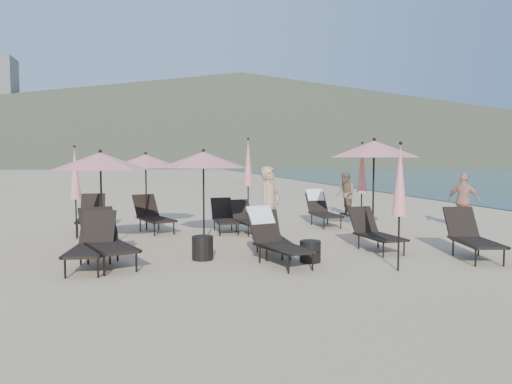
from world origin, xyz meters
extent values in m
plane|color=#D6BA8C|center=(0.00, 0.00, 0.00)|extent=(800.00, 800.00, 0.00)
cone|color=brown|center=(60.00, 300.00, 27.50)|extent=(690.00, 690.00, 55.00)
cone|color=brown|center=(190.00, 330.00, 16.00)|extent=(280.00, 280.00, 32.00)
cube|color=beige|center=(-45.00, 310.00, 19.00)|extent=(18.00, 16.00, 38.00)
cube|color=black|center=(-4.40, -0.11, 0.36)|extent=(0.79, 1.30, 0.05)
cube|color=black|center=(-4.30, 0.72, 0.66)|extent=(0.69, 0.54, 0.64)
cylinder|color=black|center=(-4.73, -0.58, 0.17)|extent=(0.04, 0.04, 0.35)
cylinder|color=black|center=(-4.60, 0.47, 0.17)|extent=(0.04, 0.04, 0.35)
cylinder|color=black|center=(-4.20, -0.65, 0.17)|extent=(0.04, 0.04, 0.35)
cylinder|color=black|center=(-4.07, 0.40, 0.17)|extent=(0.04, 0.04, 0.35)
cube|color=black|center=(-4.70, -0.02, 0.37)|extent=(0.22, 1.38, 0.04)
cube|color=black|center=(-4.09, -0.09, 0.37)|extent=(0.22, 1.38, 0.04)
cube|color=black|center=(-4.02, 0.05, 0.38)|extent=(1.05, 1.44, 0.05)
cube|color=black|center=(-4.30, 0.87, 0.70)|extent=(0.79, 0.68, 0.67)
cylinder|color=black|center=(-4.11, -0.56, 0.18)|extent=(0.04, 0.04, 0.37)
cylinder|color=black|center=(-4.47, 0.50, 0.18)|extent=(0.04, 0.04, 0.37)
cylinder|color=black|center=(-3.58, -0.38, 0.18)|extent=(0.04, 0.04, 0.37)
cylinder|color=black|center=(-3.94, 0.68, 0.18)|extent=(0.04, 0.04, 0.37)
cube|color=black|center=(-4.34, -0.01, 0.39)|extent=(0.51, 1.39, 0.04)
cube|color=black|center=(-3.73, 0.20, 0.39)|extent=(0.51, 1.39, 0.04)
cube|color=black|center=(-0.90, -0.56, 0.34)|extent=(0.91, 1.29, 0.05)
cube|color=black|center=(-1.12, 0.20, 0.63)|extent=(0.70, 0.59, 0.60)
cylinder|color=black|center=(-1.01, -1.10, 0.17)|extent=(0.04, 0.04, 0.33)
cylinder|color=black|center=(-1.29, -0.13, 0.17)|extent=(0.04, 0.04, 0.33)
cylinder|color=black|center=(-0.52, -0.96, 0.17)|extent=(0.04, 0.04, 0.33)
cylinder|color=black|center=(-0.80, 0.01, 0.17)|extent=(0.04, 0.04, 0.33)
cube|color=black|center=(-1.20, -0.60, 0.35)|extent=(0.40, 1.28, 0.04)
cube|color=black|center=(-0.63, -0.43, 0.35)|extent=(0.40, 1.28, 0.04)
cube|color=white|center=(-1.16, 0.33, 0.86)|extent=(0.58, 0.41, 0.36)
cube|color=black|center=(-0.87, 0.44, 0.32)|extent=(0.60, 1.11, 0.05)
cube|color=black|center=(-0.84, 1.17, 0.59)|extent=(0.58, 0.43, 0.56)
cylinder|color=black|center=(-1.12, -0.01, 0.15)|extent=(0.03, 0.03, 0.31)
cylinder|color=black|center=(-1.09, 0.93, 0.15)|extent=(0.03, 0.03, 0.31)
cylinder|color=black|center=(-0.65, -0.02, 0.15)|extent=(0.03, 0.03, 0.31)
cylinder|color=black|center=(-0.61, 0.91, 0.15)|extent=(0.03, 0.03, 0.31)
cube|color=black|center=(-1.14, 0.50, 0.33)|extent=(0.08, 1.23, 0.04)
cube|color=black|center=(-0.59, 0.47, 0.33)|extent=(0.08, 1.23, 0.04)
cube|color=black|center=(1.45, 0.29, 0.33)|extent=(0.68, 1.17, 0.05)
cube|color=black|center=(1.38, 1.04, 0.61)|extent=(0.62, 0.48, 0.58)
cylinder|color=black|center=(1.25, -0.20, 0.16)|extent=(0.03, 0.03, 0.32)
cylinder|color=black|center=(1.16, 0.76, 0.16)|extent=(0.03, 0.03, 0.32)
cylinder|color=black|center=(1.74, -0.16, 0.16)|extent=(0.03, 0.03, 0.32)
cylinder|color=black|center=(1.65, 0.81, 0.16)|extent=(0.03, 0.03, 0.32)
cube|color=black|center=(1.17, 0.31, 0.34)|extent=(0.15, 1.27, 0.04)
cube|color=black|center=(1.73, 0.36, 0.34)|extent=(0.15, 1.27, 0.04)
cube|color=black|center=(2.88, -0.92, 0.35)|extent=(0.88, 1.32, 0.05)
cube|color=black|center=(3.07, -0.12, 0.65)|extent=(0.71, 0.59, 0.62)
cylinder|color=black|center=(2.51, -1.35, 0.17)|extent=(0.04, 0.04, 0.34)
cylinder|color=black|center=(2.75, -0.34, 0.17)|extent=(0.04, 0.04, 0.34)
cylinder|color=black|center=(3.03, -1.47, 0.17)|extent=(0.04, 0.04, 0.34)
cylinder|color=black|center=(3.26, -0.45, 0.17)|extent=(0.04, 0.04, 0.34)
cube|color=black|center=(2.60, -0.80, 0.36)|extent=(0.34, 1.34, 0.04)
cube|color=black|center=(3.19, -0.93, 0.36)|extent=(0.34, 1.34, 0.04)
cube|color=black|center=(-4.77, 4.44, 0.37)|extent=(0.65, 1.25, 0.05)
cube|color=black|center=(-4.77, 5.28, 0.67)|extent=(0.65, 0.48, 0.65)
cylinder|color=black|center=(-5.05, 3.91, 0.18)|extent=(0.04, 0.04, 0.36)
cylinder|color=black|center=(-5.05, 4.99, 0.18)|extent=(0.04, 0.04, 0.36)
cylinder|color=black|center=(-4.50, 3.91, 0.18)|extent=(0.04, 0.04, 0.36)
cylinder|color=black|center=(-4.50, 4.99, 0.18)|extent=(0.04, 0.04, 0.36)
cube|color=black|center=(-5.09, 4.49, 0.38)|extent=(0.04, 1.41, 0.04)
cube|color=black|center=(-4.46, 4.49, 0.38)|extent=(0.04, 1.41, 0.04)
cube|color=black|center=(-3.07, 4.16, 0.36)|extent=(1.00, 1.37, 0.05)
cube|color=black|center=(-3.34, 4.94, 0.66)|extent=(0.75, 0.65, 0.63)
cylinder|color=black|center=(-3.15, 3.59, 0.17)|extent=(0.04, 0.04, 0.35)
cylinder|color=black|center=(-3.50, 4.58, 0.17)|extent=(0.04, 0.04, 0.35)
cylinder|color=black|center=(-2.65, 3.77, 0.17)|extent=(0.04, 0.04, 0.35)
cylinder|color=black|center=(-3.00, 4.76, 0.17)|extent=(0.04, 0.04, 0.35)
cube|color=black|center=(-3.37, 4.11, 0.37)|extent=(0.50, 1.31, 0.04)
cube|color=black|center=(-2.80, 4.31, 0.37)|extent=(0.50, 1.31, 0.04)
cube|color=black|center=(-0.68, 3.40, 0.31)|extent=(0.71, 1.14, 0.04)
cube|color=black|center=(-0.79, 4.11, 0.57)|extent=(0.61, 0.48, 0.55)
cylinder|color=black|center=(-0.84, 2.92, 0.15)|extent=(0.03, 0.03, 0.30)
cylinder|color=black|center=(-0.98, 3.83, 0.15)|extent=(0.03, 0.03, 0.30)
cylinder|color=black|center=(-0.39, 2.99, 0.15)|extent=(0.03, 0.03, 0.30)
cylinder|color=black|center=(-0.52, 3.90, 0.15)|extent=(0.03, 0.03, 0.30)
cube|color=black|center=(-0.95, 3.40, 0.32)|extent=(0.22, 1.19, 0.04)
cube|color=black|center=(-0.42, 3.48, 0.32)|extent=(0.22, 1.19, 0.04)
cube|color=black|center=(-1.28, 3.71, 0.32)|extent=(0.58, 1.11, 0.05)
cube|color=black|center=(-1.27, 4.45, 0.60)|extent=(0.58, 0.42, 0.57)
cylinder|color=black|center=(-1.53, 3.25, 0.16)|extent=(0.03, 0.03, 0.31)
cylinder|color=black|center=(-1.52, 4.20, 0.16)|extent=(0.03, 0.03, 0.31)
cylinder|color=black|center=(-1.04, 3.24, 0.16)|extent=(0.03, 0.03, 0.31)
cylinder|color=black|center=(-1.04, 4.19, 0.16)|extent=(0.03, 0.03, 0.31)
cube|color=black|center=(-1.56, 3.75, 0.33)|extent=(0.05, 1.25, 0.04)
cube|color=black|center=(-1.00, 3.75, 0.33)|extent=(0.05, 1.25, 0.04)
cube|color=black|center=(1.75, 4.23, 0.34)|extent=(0.61, 1.17, 0.05)
cube|color=black|center=(1.74, 5.01, 0.63)|extent=(0.61, 0.44, 0.60)
cylinder|color=black|center=(1.50, 3.74, 0.17)|extent=(0.04, 0.04, 0.33)
cylinder|color=black|center=(1.49, 4.74, 0.17)|extent=(0.04, 0.04, 0.33)
cylinder|color=black|center=(2.00, 3.74, 0.17)|extent=(0.04, 0.04, 0.33)
cylinder|color=black|center=(2.00, 4.75, 0.17)|extent=(0.04, 0.04, 0.33)
cube|color=black|center=(1.46, 4.28, 0.35)|extent=(0.05, 1.31, 0.04)
cube|color=black|center=(2.04, 4.28, 0.35)|extent=(0.05, 1.31, 0.04)
cube|color=white|center=(1.74, 5.15, 0.86)|extent=(0.53, 0.28, 0.36)
cylinder|color=black|center=(-4.31, 1.88, 1.02)|extent=(0.04, 0.04, 2.03)
cone|color=pink|center=(-4.31, 1.88, 1.93)|extent=(2.03, 2.03, 0.37)
sphere|color=black|center=(-4.31, 1.88, 2.15)|extent=(0.08, 0.08, 0.08)
cylinder|color=black|center=(-2.03, 2.40, 1.03)|extent=(0.04, 0.04, 2.06)
cone|color=pink|center=(-2.03, 2.40, 1.96)|extent=(2.06, 2.06, 0.37)
sphere|color=black|center=(-2.03, 2.40, 2.17)|extent=(0.08, 0.08, 0.08)
cylinder|color=black|center=(2.33, 2.44, 1.17)|extent=(0.05, 0.05, 2.34)
cone|color=pink|center=(2.33, 2.44, 2.22)|extent=(2.34, 2.34, 0.42)
sphere|color=black|center=(2.33, 2.44, 2.47)|extent=(0.09, 0.09, 0.09)
cylinder|color=black|center=(-3.32, 4.77, 1.00)|extent=(0.04, 0.04, 2.01)
cone|color=pink|center=(-3.32, 4.77, 1.91)|extent=(2.01, 2.01, 0.36)
sphere|color=black|center=(-3.32, 4.77, 2.12)|extent=(0.08, 0.08, 0.08)
cylinder|color=black|center=(0.96, -1.33, 0.49)|extent=(0.04, 0.04, 0.98)
cone|color=pink|center=(0.96, -1.33, 1.61)|extent=(0.27, 0.27, 1.25)
sphere|color=black|center=(0.96, -1.33, 2.26)|extent=(0.06, 0.06, 0.06)
cylinder|color=black|center=(2.37, 3.22, 0.52)|extent=(0.04, 0.04, 1.05)
cone|color=pink|center=(2.37, 3.22, 1.71)|extent=(0.29, 0.29, 1.33)
sphere|color=black|center=(2.37, 3.22, 2.40)|extent=(0.07, 0.07, 0.07)
cylinder|color=black|center=(-5.03, 3.61, 0.50)|extent=(0.04, 0.04, 0.99)
cone|color=pink|center=(-5.03, 3.61, 1.62)|extent=(0.27, 0.27, 1.26)
sphere|color=black|center=(-5.03, 3.61, 2.28)|extent=(0.06, 0.06, 0.06)
cylinder|color=black|center=(-0.19, 5.93, 0.56)|extent=(0.04, 0.04, 1.13)
cone|color=pink|center=(-0.19, 5.93, 1.84)|extent=(0.31, 0.31, 1.43)
sphere|color=black|center=(-0.19, 5.93, 2.59)|extent=(0.07, 0.07, 0.07)
cylinder|color=black|center=(-2.31, 0.43, 0.23)|extent=(0.42, 0.42, 0.47)
cylinder|color=black|center=(-0.32, -0.27, 0.21)|extent=(0.41, 0.41, 0.42)
imported|color=tan|center=(-0.66, 1.51, 0.91)|extent=(0.77, 0.78, 1.81)
imported|color=#8E6849|center=(3.37, 6.63, 0.76)|extent=(0.59, 0.75, 1.52)
imported|color=tan|center=(5.45, 3.08, 0.79)|extent=(0.85, 0.98, 1.58)
camera|label=1|loc=(-3.51, -9.26, 2.02)|focal=35.00mm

